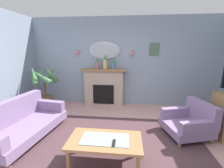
{
  "coord_description": "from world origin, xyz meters",
  "views": [
    {
      "loc": [
        0.14,
        -2.3,
        1.77
      ],
      "look_at": [
        -0.25,
        1.3,
        0.93
      ],
      "focal_mm": 24.69,
      "sensor_mm": 36.0,
      "label": 1
    }
  ],
  "objects": [
    {
      "name": "wall_mirror",
      "position": [
        -0.61,
        2.47,
        1.71
      ],
      "size": [
        0.96,
        0.06,
        0.56
      ],
      "primitive_type": "ellipsoid",
      "color": "#B2BCC6"
    },
    {
      "name": "wall_sconce_right",
      "position": [
        0.24,
        2.42,
        1.66
      ],
      "size": [
        0.14,
        0.14,
        0.14
      ],
      "primitive_type": "cone",
      "color": "#D17066"
    },
    {
      "name": "wall_sconce_left",
      "position": [
        -1.46,
        2.42,
        1.66
      ],
      "size": [
        0.14,
        0.14,
        0.14
      ],
      "primitive_type": "cone",
      "color": "#D17066"
    },
    {
      "name": "fireplace",
      "position": [
        -0.61,
        2.33,
        0.57
      ],
      "size": [
        1.36,
        0.36,
        1.16
      ],
      "color": "tan",
      "rests_on": "ground"
    },
    {
      "name": "wall_back",
      "position": [
        0.0,
        2.55,
        1.35
      ],
      "size": [
        6.75,
        0.1,
        2.7
      ],
      "primitive_type": "cube",
      "color": "#8C9EB2",
      "rests_on": "ground"
    },
    {
      "name": "mantel_vase_right",
      "position": [
        -0.81,
        2.3,
        1.32
      ],
      "size": [
        0.12,
        0.12,
        0.36
      ],
      "color": "#9E6084",
      "rests_on": "fireplace"
    },
    {
      "name": "patterned_rug",
      "position": [
        0.0,
        0.2,
        0.01
      ],
      "size": [
        3.2,
        2.4,
        0.01
      ],
      "primitive_type": "cube",
      "color": "#4C3338",
      "rests_on": "ground"
    },
    {
      "name": "mantel_vase_centre",
      "position": [
        -0.56,
        2.3,
        1.35
      ],
      "size": [
        0.13,
        0.13,
        0.44
      ],
      "color": "tan",
      "rests_on": "fireplace"
    },
    {
      "name": "coffee_table",
      "position": [
        -0.18,
        -0.27,
        0.38
      ],
      "size": [
        1.1,
        0.6,
        0.45
      ],
      "color": "olive",
      "rests_on": "ground"
    },
    {
      "name": "mantel_vase_left",
      "position": [
        -0.31,
        2.3,
        1.32
      ],
      "size": [
        0.12,
        0.12,
        0.35
      ],
      "color": "#4C7093",
      "rests_on": "fireplace"
    },
    {
      "name": "armchair_near_fireplace",
      "position": [
        1.43,
        0.76,
        0.31
      ],
      "size": [
        1.01,
        1.0,
        0.71
      ],
      "color": "gray",
      "rests_on": "ground"
    },
    {
      "name": "floor",
      "position": [
        0.0,
        0.0,
        -0.05
      ],
      "size": [
        6.75,
        6.01,
        0.1
      ],
      "primitive_type": "cube",
      "color": "#C6938E",
      "rests_on": "ground"
    },
    {
      "name": "floral_couch",
      "position": [
        -1.99,
        0.32,
        0.32
      ],
      "size": [
        1.07,
        1.8,
        0.76
      ],
      "color": "gray",
      "rests_on": "ground"
    },
    {
      "name": "potted_plant_tall_palm",
      "position": [
        -2.27,
        1.8,
        0.64
      ],
      "size": [
        0.82,
        0.84,
        1.32
      ],
      "color": "brown",
      "rests_on": "ground"
    },
    {
      "name": "tv_remote",
      "position": [
        -0.04,
        -0.36,
        0.45
      ],
      "size": [
        0.04,
        0.16,
        0.02
      ],
      "primitive_type": "cube",
      "color": "black",
      "rests_on": "coffee_table"
    },
    {
      "name": "framed_picture",
      "position": [
        0.89,
        2.48,
        1.75
      ],
      "size": [
        0.28,
        0.03,
        0.36
      ],
      "primitive_type": "cube",
      "color": "#4C6B56"
    }
  ]
}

